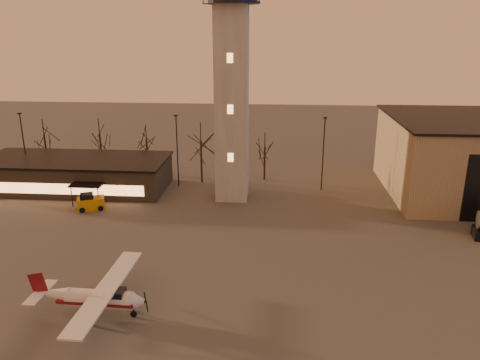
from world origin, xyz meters
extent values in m
plane|color=#3A3836|center=(0.00, 0.00, 0.00)|extent=(220.00, 220.00, 0.00)
cube|color=gray|center=(0.00, 30.00, 12.00)|extent=(4.00, 4.00, 24.00)
cylinder|color=black|center=(0.00, 30.00, 24.15)|extent=(6.80, 6.80, 0.30)
cube|color=black|center=(-22.00, 32.00, 2.00)|extent=(25.00, 10.00, 4.00)
cube|color=black|center=(-22.00, 32.00, 4.15)|extent=(25.40, 10.40, 0.30)
cube|color=#E89351|center=(-22.00, 26.98, 1.60)|extent=(22.00, 0.08, 1.40)
cube|color=black|center=(-18.00, 26.00, 2.60)|extent=(4.00, 2.00, 0.20)
cylinder|color=black|center=(-30.00, 34.00, 5.00)|extent=(0.16, 0.16, 10.00)
cube|color=black|center=(-30.00, 34.00, 10.05)|extent=(0.50, 0.25, 0.18)
cylinder|color=black|center=(-8.00, 34.00, 5.00)|extent=(0.16, 0.16, 10.00)
cube|color=black|center=(-8.00, 34.00, 10.05)|extent=(0.50, 0.25, 0.18)
cylinder|color=black|center=(12.00, 34.00, 5.00)|extent=(0.16, 0.16, 10.00)
cube|color=black|center=(12.00, 34.00, 10.05)|extent=(0.50, 0.25, 0.18)
cylinder|color=black|center=(-30.00, 40.00, 2.87)|extent=(0.28, 0.28, 5.74)
cylinder|color=black|center=(-14.00, 40.00, 2.62)|extent=(0.28, 0.28, 5.25)
cylinder|color=black|center=(-5.00, 36.00, 3.08)|extent=(0.28, 0.28, 6.16)
cylinder|color=black|center=(4.00, 38.00, 2.48)|extent=(0.28, 0.28, 4.97)
cylinder|color=black|center=(-22.00, 42.00, 2.80)|extent=(0.28, 0.28, 5.60)
cylinder|color=silver|center=(-7.67, 2.62, 1.40)|extent=(5.21, 1.64, 1.46)
cone|color=silver|center=(-4.65, 2.51, 1.40)|extent=(1.06, 1.43, 1.39)
cone|color=silver|center=(-11.49, 2.75, 1.57)|extent=(2.73, 1.33, 1.23)
cube|color=black|center=(-6.55, 2.58, 1.91)|extent=(1.72, 1.24, 0.79)
cube|color=#5C0D14|center=(-7.90, 2.62, 1.35)|extent=(6.11, 1.72, 0.25)
cube|color=silver|center=(-7.11, 2.60, 2.28)|extent=(2.12, 12.39, 0.16)
cube|color=silver|center=(-12.49, 2.79, 1.68)|extent=(1.14, 3.74, 0.09)
cube|color=#5C0D14|center=(-12.61, 2.79, 2.47)|extent=(1.56, 0.14, 1.90)
cube|color=#C87D0B|center=(-16.95, 24.36, 0.75)|extent=(3.62, 2.78, 1.50)
cube|color=black|center=(-17.35, 24.20, 1.61)|extent=(1.95, 1.95, 0.86)
camera|label=1|loc=(5.53, -27.88, 21.28)|focal=35.00mm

